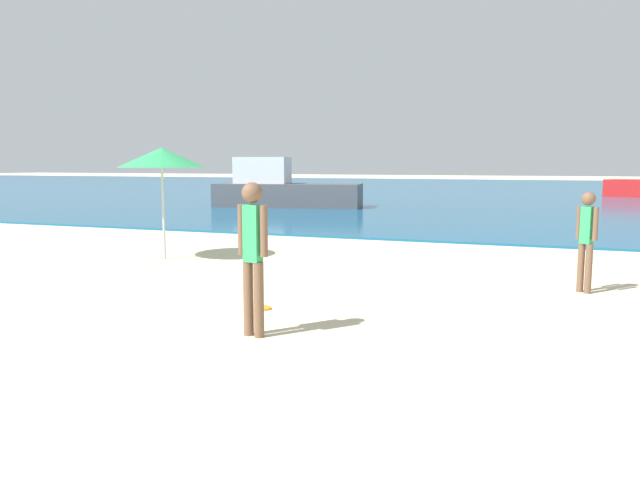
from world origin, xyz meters
The scene contains 6 objects.
water centered at (0.00, 42.82, 0.03)m, with size 160.00×60.00×0.06m, color #14567F.
person_standing centered at (0.26, 3.94, 1.00)m, with size 0.40×0.23×1.75m.
frisbee centered at (-0.22, 5.14, 0.01)m, with size 0.25×0.25×0.03m, color orange.
person_distant centered at (3.93, 7.79, 0.87)m, with size 0.29×0.25×1.54m.
boat_near centered at (-7.49, 22.34, 0.81)m, with size 6.65×3.10×2.18m.
beach_umbrella centered at (-3.99, 8.36, 2.07)m, with size 1.76×1.76×2.28m.
Camera 1 is at (3.28, -2.08, 1.96)m, focal length 33.85 mm.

